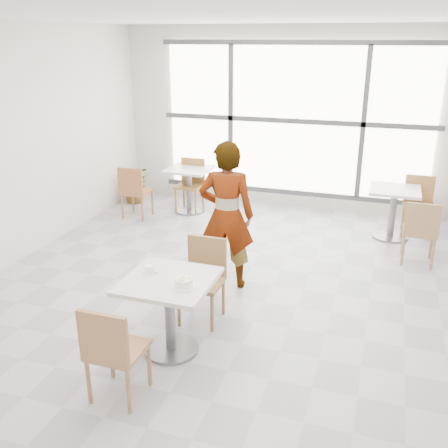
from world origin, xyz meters
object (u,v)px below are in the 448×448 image
(main_table, at_px, (169,301))
(bg_chair_left_far, at_px, (191,181))
(bg_chair_right_near, at_px, (421,229))
(person, at_px, (226,216))
(bg_table_right, at_px, (393,206))
(chair_far, at_px, (204,273))
(bg_chair_left_near, at_px, (134,189))
(bg_table_left, at_px, (189,183))
(oatmeal_bowl, at_px, (184,282))
(chair_near, at_px, (112,348))
(plant_left, at_px, (136,184))
(coffee_cup, at_px, (149,270))
(bg_chair_right_far, at_px, (418,201))

(main_table, xyz_separation_m, bg_chair_left_far, (-1.38, 3.98, -0.02))
(main_table, distance_m, bg_chair_right_near, 3.58)
(person, height_order, bg_chair_left_far, person)
(bg_table_right, bearing_deg, bg_chair_right_near, -69.01)
(main_table, relative_size, person, 0.46)
(chair_far, bearing_deg, bg_chair_left_near, 130.08)
(bg_chair_left_far, bearing_deg, bg_table_left, -83.92)
(oatmeal_bowl, relative_size, bg_chair_right_near, 0.24)
(chair_near, relative_size, bg_chair_right_near, 1.00)
(plant_left, bearing_deg, coffee_cup, -60.58)
(chair_near, xyz_separation_m, bg_chair_left_near, (-1.92, 4.03, 0.00))
(bg_table_left, bearing_deg, person, -59.03)
(main_table, distance_m, bg_chair_right_far, 4.59)
(bg_table_left, bearing_deg, main_table, -70.57)
(bg_chair_right_far, bearing_deg, chair_near, -116.68)
(main_table, height_order, chair_far, chair_far)
(oatmeal_bowl, bearing_deg, bg_chair_left_far, 111.01)
(person, bearing_deg, chair_far, 80.27)
(person, height_order, plant_left, person)
(plant_left, bearing_deg, chair_near, -64.37)
(main_table, relative_size, bg_chair_left_near, 0.92)
(main_table, distance_m, bg_chair_left_near, 3.84)
(main_table, height_order, bg_table_right, same)
(main_table, distance_m, oatmeal_bowl, 0.35)
(coffee_cup, xyz_separation_m, bg_chair_right_far, (2.49, 3.92, -0.28))
(bg_chair_right_near, bearing_deg, chair_near, 56.08)
(coffee_cup, relative_size, bg_table_right, 0.21)
(coffee_cup, distance_m, bg_table_right, 4.20)
(oatmeal_bowl, bearing_deg, bg_chair_right_near, 54.22)
(person, relative_size, bg_table_right, 2.33)
(bg_table_right, height_order, bg_chair_right_near, bg_chair_right_near)
(chair_far, height_order, bg_chair_left_far, same)
(oatmeal_bowl, distance_m, coffee_cup, 0.45)
(bg_table_right, relative_size, bg_chair_left_far, 0.86)
(bg_chair_left_far, height_order, plant_left, bg_chair_left_far)
(main_table, height_order, bg_chair_right_near, bg_chair_right_near)
(bg_chair_left_far, relative_size, plant_left, 1.27)
(person, bearing_deg, oatmeal_bowl, 84.05)
(oatmeal_bowl, xyz_separation_m, plant_left, (-2.65, 4.13, -0.45))
(chair_near, relative_size, plant_left, 1.27)
(chair_far, xyz_separation_m, oatmeal_bowl, (0.11, -0.79, 0.29))
(bg_chair_left_far, bearing_deg, bg_chair_right_far, 0.08)
(bg_chair_left_far, bearing_deg, chair_near, -75.51)
(bg_chair_left_far, xyz_separation_m, bg_chair_right_near, (3.64, -1.21, 0.00))
(chair_far, relative_size, coffee_cup, 5.47)
(main_table, bearing_deg, bg_chair_left_near, 122.50)
(person, relative_size, bg_chair_right_near, 2.01)
(bg_table_left, relative_size, bg_table_right, 1.00)
(coffee_cup, bearing_deg, chair_far, 63.85)
(main_table, relative_size, chair_near, 0.92)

